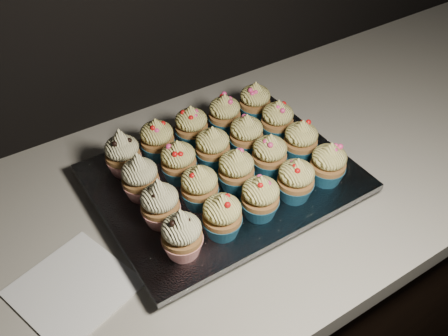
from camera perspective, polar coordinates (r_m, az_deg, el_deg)
name	(u,v)px	position (r m, az deg, el deg)	size (l,w,h in m)	color
cabinet	(226,320)	(1.29, 0.21, -17.00)	(2.40, 0.60, 0.86)	black
worktop	(226,191)	(0.94, 0.28, -2.70)	(2.44, 0.64, 0.04)	beige
napkin	(74,288)	(0.80, -16.82, -13.00)	(0.16, 0.16, 0.00)	white
baking_tray	(224,184)	(0.91, 0.00, -1.83)	(0.41, 0.31, 0.02)	black
foil_lining	(224,177)	(0.89, 0.00, -1.05)	(0.44, 0.35, 0.01)	silver
cupcake_0	(182,234)	(0.74, -4.83, -7.56)	(0.06, 0.06, 0.10)	red
cupcake_1	(222,216)	(0.77, -0.21, -5.47)	(0.06, 0.06, 0.08)	#1A5B7E
cupcake_2	(260,197)	(0.80, 4.16, -3.36)	(0.06, 0.06, 0.08)	#1A5B7E
cupcake_3	(296,180)	(0.83, 8.21, -1.33)	(0.06, 0.06, 0.08)	#1A5B7E
cupcake_4	(328,164)	(0.87, 11.82, 0.48)	(0.06, 0.06, 0.08)	#1A5B7E
cupcake_5	(160,204)	(0.79, -7.32, -4.05)	(0.06, 0.06, 0.10)	red
cupcake_6	(200,186)	(0.82, -2.81, -2.12)	(0.06, 0.06, 0.08)	#1A5B7E
cupcake_7	(236,170)	(0.84, 1.41, -0.24)	(0.06, 0.06, 0.08)	#1A5B7E
cupcake_8	(269,155)	(0.88, 5.22, 1.50)	(0.06, 0.06, 0.08)	#1A5B7E
cupcake_9	(301,141)	(0.91, 8.75, 3.09)	(0.06, 0.06, 0.08)	#1A5B7E
cupcake_10	(140,177)	(0.84, -9.56, -1.05)	(0.06, 0.06, 0.10)	red
cupcake_11	(179,161)	(0.86, -5.22, 0.75)	(0.06, 0.06, 0.08)	#1A5B7E
cupcake_12	(213,147)	(0.89, -1.31, 2.38)	(0.06, 0.06, 0.08)	#1A5B7E
cupcake_13	(246,135)	(0.92, 2.57, 3.80)	(0.06, 0.06, 0.08)	#1A5B7E
cupcake_14	(277,120)	(0.96, 6.10, 5.44)	(0.06, 0.06, 0.08)	#1A5B7E
cupcake_15	(123,153)	(0.89, -11.51, 1.65)	(0.06, 0.06, 0.10)	red
cupcake_16	(157,139)	(0.91, -7.64, 3.26)	(0.06, 0.06, 0.08)	#1A5B7E
cupcake_17	(191,126)	(0.94, -3.74, 4.78)	(0.06, 0.06, 0.08)	#1A5B7E
cupcake_18	(225,114)	(0.97, 0.08, 6.17)	(0.06, 0.06, 0.08)	#1A5B7E
cupcake_19	(255,102)	(1.00, 3.56, 7.56)	(0.06, 0.06, 0.08)	#1A5B7E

